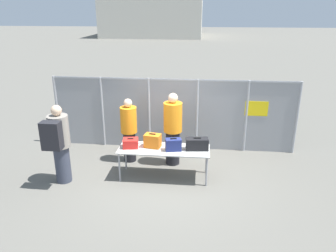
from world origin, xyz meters
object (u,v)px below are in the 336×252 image
(inspection_table, at_px, (164,151))
(traveler_hooded, at_px, (59,142))
(suitcase_red, at_px, (131,143))
(security_worker_near, at_px, (173,128))
(suitcase_black, at_px, (197,144))
(utility_trailer, at_px, (222,107))
(security_worker_far, at_px, (129,130))
(suitcase_orange, at_px, (153,141))
(suitcase_navy, at_px, (173,145))

(inspection_table, relative_size, traveler_hooded, 1.15)
(inspection_table, xyz_separation_m, suitcase_red, (-0.77, 0.00, 0.15))
(traveler_hooded, bearing_deg, security_worker_near, 4.78)
(inspection_table, distance_m, suitcase_black, 0.77)
(security_worker_near, height_order, utility_trailer, security_worker_near)
(inspection_table, height_order, suitcase_black, suitcase_black)
(traveler_hooded, height_order, security_worker_far, traveler_hooded)
(suitcase_orange, relative_size, utility_trailer, 0.09)
(suitcase_red, bearing_deg, security_worker_near, 38.82)
(suitcase_red, xyz_separation_m, suitcase_black, (1.51, 0.03, 0.03))
(suitcase_black, bearing_deg, security_worker_far, 156.66)
(security_worker_near, bearing_deg, traveler_hooded, 33.40)
(suitcase_navy, relative_size, utility_trailer, 0.09)
(inspection_table, bearing_deg, security_worker_far, 141.46)
(suitcase_red, bearing_deg, suitcase_navy, -3.83)
(suitcase_orange, bearing_deg, suitcase_navy, -15.31)
(traveler_hooded, xyz_separation_m, security_worker_near, (2.38, 1.22, -0.04))
(traveler_hooded, bearing_deg, suitcase_orange, -6.51)
(suitcase_red, distance_m, utility_trailer, 4.98)
(security_worker_near, xyz_separation_m, security_worker_far, (-1.11, 0.05, -0.10))
(suitcase_navy, distance_m, utility_trailer, 4.68)
(suitcase_black, bearing_deg, suitcase_red, -178.70)
(suitcase_black, height_order, security_worker_near, security_worker_near)
(utility_trailer, bearing_deg, suitcase_black, -100.27)
(suitcase_red, relative_size, suitcase_black, 0.73)
(suitcase_orange, distance_m, suitcase_black, 1.01)
(suitcase_black, xyz_separation_m, security_worker_far, (-1.72, 0.74, -0.00))
(suitcase_black, height_order, security_worker_far, security_worker_far)
(suitcase_red, height_order, suitcase_black, suitcase_black)
(inspection_table, height_order, suitcase_navy, suitcase_navy)
(traveler_hooded, bearing_deg, suitcase_red, -3.91)
(suitcase_navy, distance_m, suitcase_black, 0.53)
(suitcase_navy, bearing_deg, security_worker_near, 96.26)
(suitcase_orange, bearing_deg, traveler_hooded, -164.20)
(suitcase_red, xyz_separation_m, utility_trailer, (2.30, 4.40, -0.40))
(utility_trailer, bearing_deg, security_worker_far, -124.74)
(suitcase_navy, distance_m, security_worker_near, 0.80)
(inspection_table, relative_size, suitcase_orange, 5.17)
(suitcase_black, distance_m, security_worker_far, 1.87)
(suitcase_orange, xyz_separation_m, utility_trailer, (1.80, 4.33, -0.45))
(suitcase_orange, distance_m, utility_trailer, 4.72)
(suitcase_navy, xyz_separation_m, utility_trailer, (1.32, 4.47, -0.44))
(suitcase_navy, xyz_separation_m, suitcase_black, (0.52, 0.10, -0.00))
(security_worker_near, height_order, security_worker_far, security_worker_near)
(traveler_hooded, xyz_separation_m, utility_trailer, (3.78, 4.89, -0.57))
(suitcase_navy, bearing_deg, inspection_table, 163.42)
(security_worker_near, relative_size, utility_trailer, 0.43)
(security_worker_near, bearing_deg, inspection_table, 85.86)
(traveler_hooded, relative_size, utility_trailer, 0.42)
(security_worker_far, distance_m, utility_trailer, 4.43)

